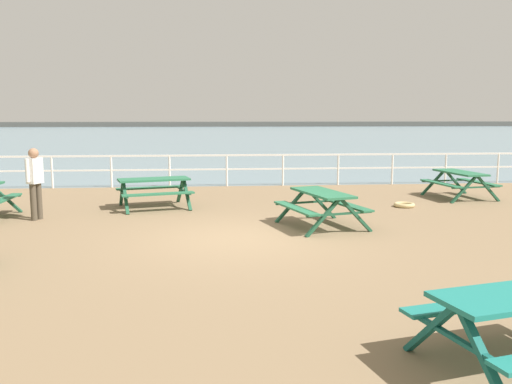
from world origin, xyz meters
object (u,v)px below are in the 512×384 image
Objects in this scene: visitor at (35,179)px; picnic_table_mid_centre at (154,186)px; picnic_table_far_right at (460,178)px; picnic_table_near_right at (322,200)px.

picnic_table_mid_centre is at bearing -127.49° from visitor.
visitor reaches higher than picnic_table_far_right.
picnic_table_near_right and picnic_table_far_right have the same top height.
visitor is (-6.42, 1.36, 0.36)m from picnic_table_near_right.
visitor is (-2.56, -1.38, 0.36)m from picnic_table_mid_centre.
picnic_table_mid_centre is (-3.86, 2.74, 0.00)m from picnic_table_near_right.
picnic_table_near_right is at bearing -167.83° from visitor.
picnic_table_near_right is 1.00× the size of picnic_table_mid_centre.
picnic_table_far_right is at bearing -144.38° from visitor.
picnic_table_mid_centre and picnic_table_far_right have the same top height.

